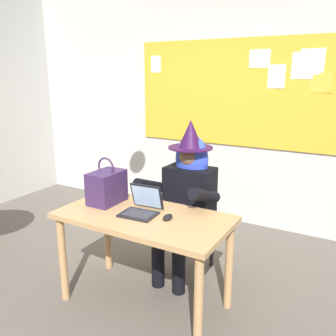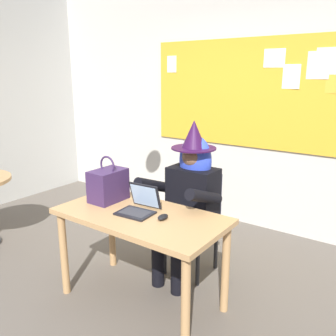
% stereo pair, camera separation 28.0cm
% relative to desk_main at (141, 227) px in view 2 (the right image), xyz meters
% --- Properties ---
extents(ground_plane, '(24.00, 24.00, 0.00)m').
position_rel_desk_main_xyz_m(ground_plane, '(-0.03, -0.05, -0.64)').
color(ground_plane, '#5B544C').
extents(wall_back_bulletin, '(6.06, 2.15, 2.93)m').
position_rel_desk_main_xyz_m(wall_back_bulletin, '(-0.03, 1.97, 0.83)').
color(wall_back_bulletin, beige).
rests_on(wall_back_bulletin, ground).
extents(desk_main, '(1.29, 0.67, 0.75)m').
position_rel_desk_main_xyz_m(desk_main, '(0.00, 0.00, 0.00)').
color(desk_main, tan).
rests_on(desk_main, ground).
extents(chair_at_desk, '(0.43, 0.43, 0.91)m').
position_rel_desk_main_xyz_m(chair_at_desk, '(0.07, 0.70, -0.13)').
color(chair_at_desk, '#2D3347').
rests_on(chair_at_desk, ground).
extents(person_costumed, '(0.60, 0.66, 1.39)m').
position_rel_desk_main_xyz_m(person_costumed, '(0.07, 0.57, 0.14)').
color(person_costumed, black).
rests_on(person_costumed, ground).
extents(laptop, '(0.28, 0.28, 0.21)m').
position_rel_desk_main_xyz_m(laptop, '(-0.03, 0.02, 0.15)').
color(laptop, black).
rests_on(laptop, desk_main).
extents(computer_mouse, '(0.07, 0.11, 0.03)m').
position_rel_desk_main_xyz_m(computer_mouse, '(0.20, 0.01, 0.12)').
color(computer_mouse, black).
rests_on(computer_mouse, desk_main).
extents(handbag, '(0.20, 0.30, 0.38)m').
position_rel_desk_main_xyz_m(handbag, '(-0.40, 0.07, 0.24)').
color(handbag, '#38234C').
rests_on(handbag, desk_main).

